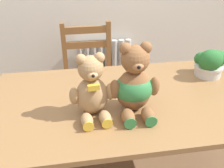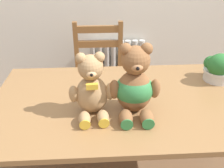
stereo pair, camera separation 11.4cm
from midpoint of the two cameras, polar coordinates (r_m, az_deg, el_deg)
The scene contains 6 objects.
radiator at distance 2.69m, azimuth -2.95°, elevation 2.70°, with size 0.57×0.10×0.64m.
dining_table at distance 1.49m, azimuth 0.58°, elevation -6.01°, with size 1.54×0.89×0.71m.
wooden_chair_behind at distance 2.22m, azimuth -6.74°, elevation 1.64°, with size 0.43×0.41×0.92m.
teddy_bear_left at distance 1.26m, azimuth -7.20°, elevation -1.38°, with size 0.24×0.24×0.34m.
teddy_bear_right at distance 1.28m, azimuth 2.58°, elevation -0.27°, with size 0.26×0.27×0.38m.
potted_plant at distance 1.76m, azimuth 19.84°, elevation 4.56°, with size 0.23×0.20×0.20m.
Camera 1 is at (-0.27, -0.75, 1.49)m, focal length 40.00 mm.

